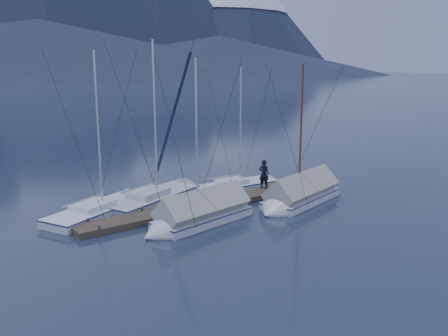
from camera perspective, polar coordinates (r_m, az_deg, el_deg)
The scene contains 9 objects.
ground at distance 26.59m, azimuth 2.58°, elevation -5.37°, with size 1000.00×1000.00×0.00m, color #151E30.
dock at distance 28.07m, azimuth -0.00°, elevation -4.18°, with size 18.00×1.50×0.54m.
mooring_posts at distance 27.72m, azimuth -0.83°, elevation -3.87°, with size 15.12×1.52×0.35m.
sailboat_open_left at distance 27.66m, azimuth -13.67°, elevation -4.65°, with size 7.54×4.99×9.73m.
sailboat_open_mid at distance 29.46m, azimuth -7.34°, elevation -3.33°, with size 8.16×4.97×10.44m.
sailboat_open_right at distance 31.93m, azimuth 2.63°, elevation -2.08°, with size 6.69×2.83×8.70m.
sailboat_covered_near at distance 28.42m, azimuth 8.83°, elevation -3.40°, with size 7.27×3.76×9.05m.
sailboat_covered_far at distance 24.51m, azimuth -3.44°, elevation -5.82°, with size 6.82×3.12×9.25m.
person at distance 30.26m, azimuth 4.83°, elevation -0.73°, with size 0.68×0.45×1.87m, color black.
Camera 1 is at (-16.07, -19.62, 8.02)m, focal length 38.00 mm.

